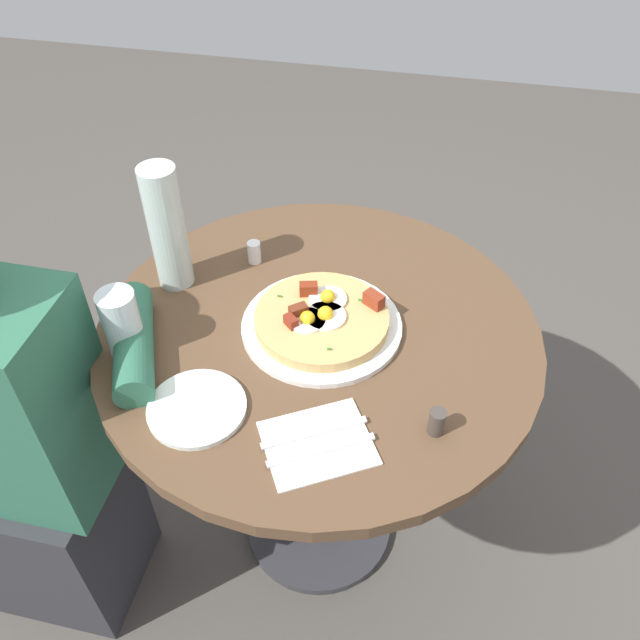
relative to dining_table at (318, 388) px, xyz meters
name	(u,v)px	position (x,y,z in m)	size (l,w,h in m)	color
ground_plane	(319,525)	(0.00, 0.00, -0.57)	(6.00, 6.00, 0.00)	#4C4742
dining_table	(318,388)	(0.00, 0.00, 0.00)	(0.85, 0.85, 0.75)	brown
person_seated	(21,455)	(0.56, 0.25, -0.06)	(0.53, 0.39, 1.14)	#2D2D33
pizza_plate	(322,325)	(-0.01, 0.00, 0.18)	(0.31, 0.31, 0.01)	white
breakfast_pizza	(322,317)	(-0.01, 0.00, 0.20)	(0.25, 0.25, 0.05)	tan
bread_plate	(197,408)	(0.16, 0.24, 0.18)	(0.17, 0.17, 0.01)	silver
napkin	(318,443)	(-0.06, 0.26, 0.18)	(0.17, 0.14, 0.00)	white
fork	(314,433)	(-0.05, 0.25, 0.18)	(0.18, 0.01, 0.01)	silver
knife	(321,450)	(-0.07, 0.28, 0.18)	(0.18, 0.01, 0.01)	silver
water_glass	(122,324)	(0.33, 0.14, 0.25)	(0.07, 0.07, 0.14)	silver
water_bottle	(167,228)	(0.32, -0.07, 0.31)	(0.07, 0.07, 0.26)	silver
salt_shaker	(254,252)	(0.18, -0.17, 0.20)	(0.03, 0.03, 0.05)	white
pepper_shaker	(437,422)	(-0.24, 0.20, 0.20)	(0.03, 0.03, 0.05)	#3F3833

